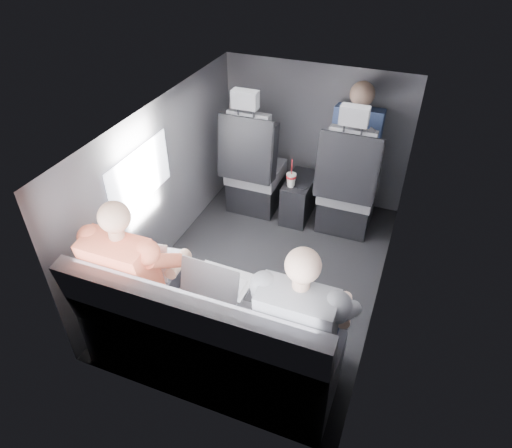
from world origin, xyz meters
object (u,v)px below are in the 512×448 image
at_px(center_console, 299,198).
at_px(laptop_silver, 217,282).
at_px(front_seat_left, 254,173).
at_px(laptop_white, 151,260).
at_px(rear_bench, 208,343).
at_px(soda_cup, 291,179).
at_px(passenger_front_right, 355,142).
at_px(front_seat_right, 347,191).
at_px(passenger_rear_right, 303,322).
at_px(passenger_rear_left, 139,274).
at_px(laptop_black, 311,298).

bearing_deg(center_console, laptop_silver, -90.62).
bearing_deg(front_seat_left, laptop_white, -91.93).
relative_size(rear_bench, soda_cup, 5.86).
relative_size(laptop_white, laptop_silver, 1.02).
distance_m(laptop_white, passenger_front_right, 2.14).
height_order(front_seat_right, laptop_white, front_seat_right).
xyz_separation_m(front_seat_right, passenger_front_right, (-0.03, 0.26, 0.36)).
xyz_separation_m(rear_bench, passenger_front_right, (0.42, 2.16, 0.45)).
xyz_separation_m(passenger_rear_right, passenger_front_right, (-0.14, 2.06, 0.13)).
height_order(front_seat_right, soda_cup, front_seat_right).
height_order(rear_bench, passenger_rear_right, passenger_rear_right).
xyz_separation_m(passenger_rear_left, passenger_front_right, (0.93, 2.06, 0.12)).
relative_size(laptop_white, laptop_black, 1.13).
bearing_deg(front_seat_left, soda_cup, -13.19).
xyz_separation_m(front_seat_left, center_console, (0.45, 0.04, -0.20)).
bearing_deg(center_console, laptop_white, -106.56).
height_order(front_seat_left, rear_bench, front_seat_left).
height_order(front_seat_left, passenger_rear_left, front_seat_left).
relative_size(soda_cup, passenger_rear_right, 0.22).
bearing_deg(laptop_white, front_seat_left, 88.07).
distance_m(front_seat_right, passenger_rear_left, 2.06).
bearing_deg(laptop_silver, center_console, 89.38).
bearing_deg(front_seat_right, laptop_black, -86.19).
xyz_separation_m(soda_cup, passenger_rear_right, (0.61, -1.71, 0.16)).
distance_m(laptop_black, passenger_front_right, 1.87).
height_order(center_console, laptop_silver, laptop_silver).
bearing_deg(soda_cup, rear_bench, -88.47).
relative_size(center_console, passenger_front_right, 0.55).
xyz_separation_m(front_seat_left, laptop_white, (-0.06, -1.66, 0.24)).
height_order(front_seat_right, laptop_silver, front_seat_right).
bearing_deg(laptop_silver, front_seat_right, 74.48).
distance_m(front_seat_right, passenger_rear_right, 1.83).
xyz_separation_m(rear_bench, laptop_white, (-0.51, 0.24, 0.33)).
distance_m(passenger_rear_left, passenger_front_right, 2.27).
bearing_deg(passenger_rear_left, front_seat_right, 62.15).
xyz_separation_m(front_seat_left, rear_bench, (0.45, -1.90, -0.09)).
bearing_deg(laptop_white, center_console, 73.44).
distance_m(center_console, passenger_rear_left, 1.96).
relative_size(soda_cup, laptop_white, 0.69).
distance_m(rear_bench, passenger_front_right, 2.25).
height_order(rear_bench, laptop_silver, rear_bench).
distance_m(front_seat_left, laptop_white, 1.68).
relative_size(front_seat_left, laptop_black, 3.64).
xyz_separation_m(rear_bench, laptop_silver, (-0.02, 0.21, 0.33)).
height_order(center_console, soda_cup, soda_cup).
distance_m(laptop_silver, passenger_rear_left, 0.50).
xyz_separation_m(front_seat_left, passenger_rear_right, (1.01, -1.81, 0.23)).
height_order(laptop_silver, passenger_front_right, passenger_front_right).
height_order(laptop_silver, laptop_black, laptop_silver).
bearing_deg(passenger_front_right, rear_bench, -101.12).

